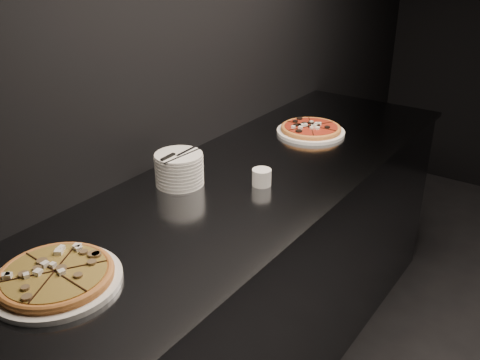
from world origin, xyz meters
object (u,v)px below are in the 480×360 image
Objects in this scene: cutlery at (177,155)px; ramekin at (262,177)px; pizza_mushroom at (56,277)px; counter at (252,273)px; plate_stack at (179,169)px; pizza_tomato at (311,129)px.

ramekin is (0.25, 0.18, -0.09)m from cutlery.
counter is at bearing 86.99° from pizza_mushroom.
cutlery is (-0.18, -0.23, 0.58)m from counter.
cutlery is at bearing -144.43° from ramekin.
counter is at bearing 50.40° from cutlery.
cutlery is (0.01, -0.01, 0.06)m from plate_stack.
cutlery reaches higher than pizza_mushroom.
plate_stack is at bearing -130.37° from counter.
ramekin is at bearing 81.90° from pizza_mushroom.
plate_stack reaches higher than counter.
pizza_mushroom reaches higher than pizza_tomato.
pizza_tomato is 0.61m from ramekin.
pizza_mushroom is at bearing -80.56° from cutlery.
ramekin is (0.11, -0.60, 0.01)m from pizza_tomato.
pizza_tomato reaches higher than counter.
pizza_mushroom is (-0.05, -0.89, 0.48)m from counter.
cutlery is at bearing -62.38° from plate_stack.
cutlery is (-0.13, 0.66, 0.10)m from pizza_mushroom.
pizza_tomato is at bearing 100.80° from ramekin.
pizza_mushroom is 0.68m from cutlery.
counter is 6.90× the size of pizza_mushroom.
cutlery reaches higher than pizza_tomato.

